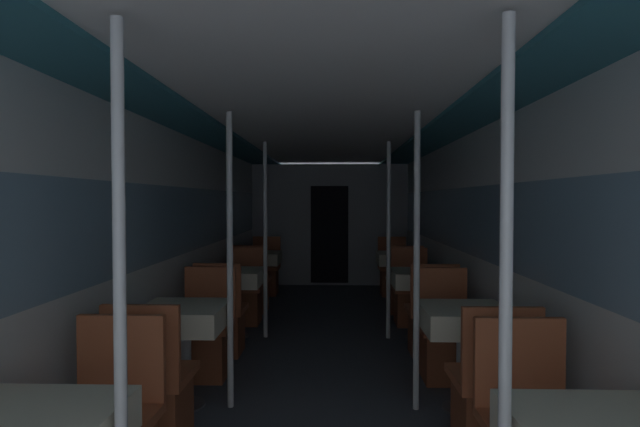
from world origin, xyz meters
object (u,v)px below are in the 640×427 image
Objects in this scene: dining_table_left_1 at (183,322)px; chair_left_far_3 at (265,276)px; support_pole_right_1 at (417,261)px; support_pole_left_0 at (120,324)px; dining_table_right_3 at (398,261)px; chair_right_far_3 at (393,277)px; chair_right_near_2 at (431,326)px; support_pole_left_1 at (230,260)px; chair_left_near_2 at (222,325)px; dining_table_right_2 at (420,282)px; dining_table_right_1 at (465,324)px; dining_table_left_3 at (259,261)px; support_pole_right_0 at (505,327)px; support_pole_right_2 at (388,240)px; chair_left_far_2 at (244,300)px; dining_table_left_2 at (234,281)px; chair_left_near_3 at (253,290)px; chair_left_far_1 at (205,343)px; chair_right_near_3 at (404,291)px; chair_right_far_2 at (411,301)px; chair_left_near_1 at (153,401)px; chair_right_far_1 at (445,345)px; chair_right_near_1 at (491,405)px; support_pole_left_2 at (265,240)px.

chair_left_far_3 is (-0.00, 4.17, -0.32)m from dining_table_left_1.
support_pole_left_0 is at bearing -126.02° from support_pole_right_1.
chair_right_far_3 is (0.00, 0.60, -0.32)m from dining_table_right_3.
support_pole_right_1 is 2.34× the size of chair_right_near_2.
support_pole_left_1 is 2.34× the size of chair_left_near_2.
chair_left_near_2 is 1.24× the size of dining_table_right_2.
dining_table_right_1 is 0.55m from support_pole_right_1.
dining_table_right_2 is 2.40m from chair_right_far_3.
dining_table_right_1 is at bearing -61.21° from dining_table_left_3.
support_pole_right_0 is (1.63, -1.78, 0.44)m from dining_table_left_1.
support_pole_right_2 reaches higher than chair_left_far_3.
chair_left_far_2 is 2.98m from support_pole_right_1.
chair_left_near_3 reaches higher than dining_table_left_2.
dining_table_left_2 is 0.81× the size of chair_right_near_2.
chair_left_near_3 is at bearing -163.08° from dining_table_right_3.
support_pole_left_1 is at bearing 119.09° from chair_left_far_1.
dining_table_left_2 is (0.00, 1.78, 0.00)m from dining_table_left_1.
chair_right_near_3 is at bearing 83.63° from support_pole_right_1.
dining_table_left_3 is 0.81× the size of chair_right_far_2.
chair_left_far_2 is at bearing 90.00° from chair_left_near_1.
chair_right_far_3 is at bearing 64.79° from dining_table_left_1.
support_pole_right_2 is at bearing -105.61° from chair_right_near_3.
support_pole_right_1 is 2.34× the size of chair_right_far_2.
dining_table_right_1 is 1.00× the size of dining_table_right_2.
chair_right_far_1 is 1.00× the size of chair_right_far_3.
chair_right_near_2 is (1.96, 0.00, 0.00)m from chair_left_near_2.
support_pole_left_1 is (0.33, -0.60, 0.76)m from chair_left_far_1.
dining_table_left_2 is 0.81× the size of chair_right_near_1.
support_pole_left_2 reaches higher than dining_table_left_2.
dining_table_right_1 is 0.35× the size of support_pole_right_1.
chair_left_far_1 is at bearing 90.00° from dining_table_left_1.
support_pole_right_2 is 2.34× the size of chair_right_far_3.
dining_table_left_3 is at bearing 93.55° from support_pole_left_0.
chair_right_far_2 is (0.00, 0.60, -0.32)m from dining_table_right_2.
support_pole_right_2 reaches higher than chair_right_far_3.
support_pole_right_1 is (-0.33, -0.60, 0.76)m from chair_right_far_1.
chair_right_far_3 is (1.63, 5.95, -0.76)m from support_pole_left_0.
dining_table_right_2 is (-0.00, 2.38, 0.32)m from chair_right_near_1.
support_pole_left_2 and support_pole_right_0 have the same top height.
support_pole_left_0 is at bearing -109.98° from support_pole_right_2.
chair_left_far_2 is at bearing -148.79° from dining_table_right_3.
dining_table_left_3 is (0.00, 2.38, 0.32)m from chair_left_near_2.
dining_table_left_2 is 1.00× the size of dining_table_right_1.
chair_left_near_3 reaches higher than dining_table_left_1.
dining_table_left_3 and dining_table_right_2 have the same top height.
chair_right_near_2 is at bearing -90.00° from chair_right_near_3.
chair_right_near_2 is at bearing -163.22° from chair_left_far_1.
support_pole_left_0 is 3.61m from dining_table_left_2.
support_pole_right_2 reaches higher than chair_right_near_2.
chair_right_far_2 reaches higher than dining_table_right_2.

